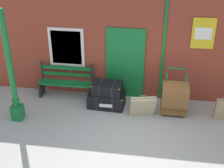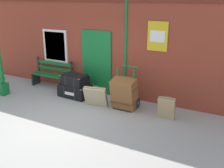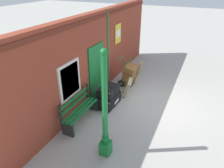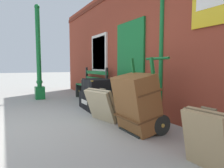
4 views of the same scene
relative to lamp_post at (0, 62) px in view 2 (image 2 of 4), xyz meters
The scene contains 10 objects.
ground_plane 3.25m from the lamp_post, 14.47° to the right, with size 60.00×60.00×0.00m, color #A3A099.
brick_facade 3.49m from the lamp_post, 31.96° to the left, with size 10.40×0.35×3.20m.
lamp_post is the anchor object (origin of this frame).
platform_bench 1.81m from the lamp_post, 56.22° to the left, with size 1.60×0.43×1.01m.
steamer_trunk_base 2.60m from the lamp_post, 24.35° to the left, with size 1.05×0.71×0.43m.
steamer_trunk_middle 2.51m from the lamp_post, 23.56° to the left, with size 0.85×0.61×0.33m.
porters_trolley 4.28m from the lamp_post, 13.94° to the left, with size 0.71×0.58×1.20m.
large_brown_trunk 4.21m from the lamp_post, 11.62° to the left, with size 0.70×0.60×0.95m.
suitcase_oxblood 5.47m from the lamp_post, ahead, with size 0.47×0.29×0.64m.
suitcase_beige 3.40m from the lamp_post, 10.64° to the left, with size 0.73×0.49×0.63m.
Camera 2 is at (4.16, -4.77, 3.12)m, focal length 42.06 mm.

